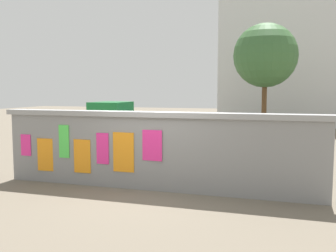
{
  "coord_description": "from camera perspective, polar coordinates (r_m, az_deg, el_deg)",
  "views": [
    {
      "loc": [
        2.77,
        -7.99,
        2.29
      ],
      "look_at": [
        -0.34,
        2.18,
        1.26
      ],
      "focal_mm": 39.92,
      "sensor_mm": 36.0,
      "label": 1
    }
  ],
  "objects": [
    {
      "name": "motorcycle",
      "position": [
        10.23,
        3.85,
        -4.78
      ],
      "size": [
        1.9,
        0.56,
        0.87
      ],
      "color": "black",
      "rests_on": "ground"
    },
    {
      "name": "poster_wall",
      "position": [
        8.57,
        -2.14,
        -3.66
      ],
      "size": [
        7.74,
        0.42,
        1.8
      ],
      "color": "gray",
      "rests_on": "ground"
    },
    {
      "name": "building_background",
      "position": [
        27.05,
        19.15,
        9.86
      ],
      "size": [
        10.03,
        6.77,
        8.92
      ],
      "color": "silver",
      "rests_on": "ground"
    },
    {
      "name": "person_walking",
      "position": [
        11.05,
        -17.1,
        -1.5
      ],
      "size": [
        0.36,
        0.36,
        1.62
      ],
      "color": "#BF6626",
      "rests_on": "ground"
    },
    {
      "name": "ground",
      "position": [
        16.39,
        7.1,
        -2.55
      ],
      "size": [
        60.0,
        60.0,
        0.0
      ],
      "primitive_type": "plane",
      "color": "#6B6051"
    },
    {
      "name": "auto_rickshaw_truck",
      "position": [
        13.63,
        -4.92,
        -0.35
      ],
      "size": [
        3.62,
        1.55,
        1.85
      ],
      "color": "black",
      "rests_on": "ground"
    },
    {
      "name": "tree_roadside",
      "position": [
        19.1,
        14.63,
        10.34
      ],
      "size": [
        3.11,
        3.11,
        5.52
      ],
      "color": "brown",
      "rests_on": "ground"
    },
    {
      "name": "person_bystander",
      "position": [
        9.66,
        16.33,
        -2.46
      ],
      "size": [
        0.45,
        0.45,
        1.62
      ],
      "color": "#BF6626",
      "rests_on": "ground"
    },
    {
      "name": "bicycle_near",
      "position": [
        13.51,
        9.85,
        -2.76
      ],
      "size": [
        1.69,
        0.47,
        0.95
      ],
      "color": "black",
      "rests_on": "ground"
    }
  ]
}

